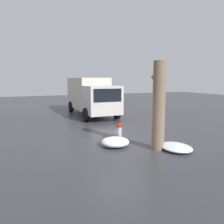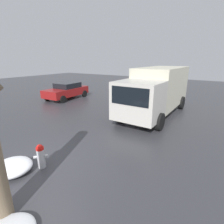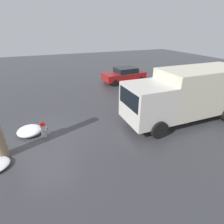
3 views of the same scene
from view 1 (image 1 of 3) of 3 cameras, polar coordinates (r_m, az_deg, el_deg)
The scene contains 6 objects.
ground_plane at distance 10.21m, azimuth 1.99°, elevation -7.53°, with size 60.00×60.00×0.00m, color #38383D.
fire_hydrant at distance 10.10m, azimuth 1.98°, elevation -5.20°, with size 0.39×0.38×0.83m.
tree_trunk at distance 8.85m, azimuth 12.11°, elevation 1.57°, with size 0.77×0.51×3.54m.
delivery_truck at distance 17.53m, azimuth -5.63°, elevation 4.51°, with size 7.15×2.61×2.93m.
snow_pile_by_hydrant at distance 9.35m, azimuth 0.85°, elevation -7.82°, with size 1.17×1.19×0.38m.
snow_pile_curbside at distance 9.29m, azimuth 16.38°, elevation -8.80°, with size 1.44×1.17×0.23m.
Camera 1 is at (-8.85, 4.21, 2.84)m, focal length 35.00 mm.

